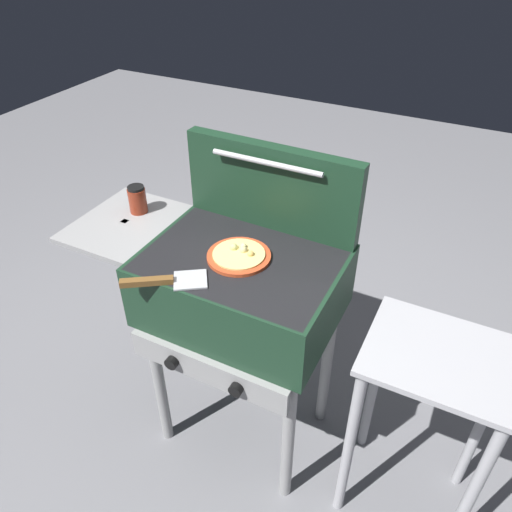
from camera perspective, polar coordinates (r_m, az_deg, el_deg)
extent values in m
plane|color=gray|center=(2.25, -1.20, -18.88)|extent=(8.00, 8.00, 0.00)
cube|color=#193823|center=(1.67, -1.53, -3.41)|extent=(0.64, 0.48, 0.24)
cube|color=black|center=(1.60, -1.60, -0.21)|extent=(0.61, 0.46, 0.01)
cube|color=#999999|center=(1.84, -14.88, 3.68)|extent=(0.32, 0.41, 0.02)
cube|color=#999999|center=(1.90, -14.38, 0.87)|extent=(0.02, 0.02, 0.24)
cube|color=#999999|center=(1.64, -5.70, -13.04)|extent=(0.58, 0.02, 0.10)
cylinder|color=black|center=(1.67, -9.72, -12.06)|extent=(0.04, 0.02, 0.04)
cylinder|color=black|center=(1.58, -2.34, -15.17)|extent=(0.04, 0.02, 0.04)
cylinder|color=#999999|center=(1.99, -11.08, -14.24)|extent=(0.04, 0.04, 0.66)
cylinder|color=#999999|center=(1.82, 3.71, -20.44)|extent=(0.04, 0.04, 0.66)
cylinder|color=#999999|center=(2.20, -5.25, -7.58)|extent=(0.04, 0.04, 0.66)
cylinder|color=#999999|center=(2.04, 8.14, -12.30)|extent=(0.04, 0.04, 0.66)
cube|color=#193823|center=(1.68, 1.81, 7.92)|extent=(0.63, 0.06, 0.30)
cylinder|color=#B7B7BC|center=(1.59, 1.18, 10.72)|extent=(0.38, 0.02, 0.02)
cylinder|color=#C64723|center=(1.59, -1.98, -0.03)|extent=(0.21, 0.21, 0.01)
cylinder|color=#EDD17A|center=(1.59, -1.99, 0.23)|extent=(0.17, 0.17, 0.01)
sphere|color=#F0C05F|center=(1.57, -0.61, 0.27)|extent=(0.02, 0.02, 0.02)
sphere|color=#D7C981|center=(1.59, -1.48, 0.71)|extent=(0.03, 0.03, 0.03)
sphere|color=#ECDB8B|center=(1.61, -1.45, 1.12)|extent=(0.02, 0.02, 0.02)
sphere|color=#CACC78|center=(1.60, -2.59, 1.02)|extent=(0.03, 0.03, 0.03)
cylinder|color=maroon|center=(1.86, -13.50, 6.25)|extent=(0.07, 0.07, 0.09)
cylinder|color=black|center=(1.84, -13.73, 7.65)|extent=(0.06, 0.06, 0.01)
cube|color=#B7BABF|center=(1.51, -7.58, -2.75)|extent=(0.13, 0.13, 0.01)
cube|color=brown|center=(1.52, -12.50, -2.90)|extent=(0.15, 0.11, 0.02)
cube|color=#B2B2B7|center=(1.57, 20.68, -10.83)|extent=(0.44, 0.36, 0.02)
cylinder|color=#B2B2B7|center=(1.77, 10.66, -20.87)|extent=(0.04, 0.04, 0.75)
cylinder|color=#B2B2B7|center=(1.78, 23.41, -24.31)|extent=(0.04, 0.04, 0.75)
cylinder|color=#B2B2B7|center=(1.96, 13.48, -14.02)|extent=(0.04, 0.04, 0.75)
cylinder|color=#B2B2B7|center=(1.96, 24.60, -17.05)|extent=(0.04, 0.04, 0.75)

